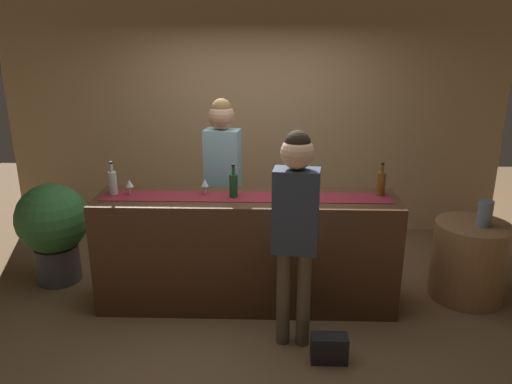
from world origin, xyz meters
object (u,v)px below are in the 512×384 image
object	(u,v)px
wine_glass_near_customer	(129,184)
bartender	(223,168)
wine_bottle_green	(233,185)
wine_bottle_clear	(113,182)
vase_on_side_table	(485,213)
potted_plant_tall	(53,226)
customer_sipping	(296,217)
handbag	(329,348)
round_side_table	(469,261)
wine_bottle_amber	(381,183)
wine_glass_mid_counter	(205,183)

from	to	relation	value
wine_glass_near_customer	bartender	distance (m)	0.95
wine_glass_near_customer	bartender	xyz separation A→B (m)	(0.77, 0.55, 0.00)
wine_bottle_green	wine_bottle_clear	world-z (taller)	same
vase_on_side_table	potted_plant_tall	distance (m)	4.09
customer_sipping	handbag	xyz separation A→B (m)	(0.27, -0.23, -0.98)
bartender	potted_plant_tall	size ratio (longest dim) A/B	1.79
round_side_table	potted_plant_tall	xyz separation A→B (m)	(-4.01, 0.20, 0.22)
potted_plant_tall	round_side_table	bearing A→B (deg)	-2.80
wine_bottle_green	round_side_table	bearing A→B (deg)	4.93
wine_bottle_amber	customer_sipping	size ratio (longest dim) A/B	0.17
wine_bottle_clear	potted_plant_tall	xyz separation A→B (m)	(-0.75, 0.34, -0.56)
wine_bottle_clear	handbag	size ratio (longest dim) A/B	1.08
bartender	vase_on_side_table	bearing A→B (deg)	178.43
customer_sipping	round_side_table	world-z (taller)	customer_sipping
handbag	wine_glass_near_customer	bearing A→B (deg)	152.69
wine_glass_near_customer	wine_bottle_green	bearing A→B (deg)	-2.40
round_side_table	wine_glass_mid_counter	bearing A→B (deg)	-177.34
bartender	vase_on_side_table	xyz separation A→B (m)	(2.41, -0.44, -0.29)
wine_glass_mid_counter	handbag	bearing A→B (deg)	-41.35
potted_plant_tall	handbag	size ratio (longest dim) A/B	3.64
wine_bottle_green	bartender	xyz separation A→B (m)	(-0.15, 0.59, -0.00)
wine_bottle_amber	potted_plant_tall	size ratio (longest dim) A/B	0.30
wine_bottle_clear	wine_glass_near_customer	bearing A→B (deg)	-3.93
wine_bottle_amber	customer_sipping	distance (m)	1.05
wine_bottle_clear	potted_plant_tall	size ratio (longest dim) A/B	0.30
wine_bottle_green	vase_on_side_table	bearing A→B (deg)	3.73
wine_bottle_green	wine_bottle_amber	bearing A→B (deg)	3.93
wine_bottle_clear	round_side_table	bearing A→B (deg)	2.46
wine_bottle_green	wine_bottle_amber	world-z (taller)	same
wine_bottle_green	wine_glass_mid_counter	xyz separation A→B (m)	(-0.26, 0.08, -0.01)
handbag	customer_sipping	bearing A→B (deg)	139.91
wine_bottle_green	bartender	bearing A→B (deg)	104.19
bartender	customer_sipping	xyz separation A→B (m)	(0.66, -1.20, -0.05)
customer_sipping	vase_on_side_table	size ratio (longest dim) A/B	7.31
wine_bottle_clear	potted_plant_tall	bearing A→B (deg)	155.84
wine_bottle_clear	customer_sipping	xyz separation A→B (m)	(1.58, -0.66, -0.06)
wine_bottle_amber	wine_glass_near_customer	distance (m)	2.21
round_side_table	potted_plant_tall	distance (m)	4.03
wine_glass_near_customer	wine_glass_mid_counter	world-z (taller)	same
bartender	potted_plant_tall	distance (m)	1.77
wine_bottle_clear	wine_glass_mid_counter	xyz separation A→B (m)	(0.81, 0.03, -0.01)
wine_glass_near_customer	potted_plant_tall	xyz separation A→B (m)	(-0.90, 0.35, -0.55)
bartender	customer_sipping	distance (m)	1.37
wine_bottle_clear	customer_sipping	world-z (taller)	customer_sipping
customer_sipping	vase_on_side_table	xyz separation A→B (m)	(1.75, 0.76, -0.23)
wine_glass_mid_counter	vase_on_side_table	world-z (taller)	wine_glass_mid_counter
wine_bottle_amber	potted_plant_tall	distance (m)	3.18
customer_sipping	round_side_table	distance (m)	2.00
wine_bottle_amber	handbag	size ratio (longest dim) A/B	1.08
potted_plant_tall	wine_bottle_amber	bearing A→B (deg)	-5.44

